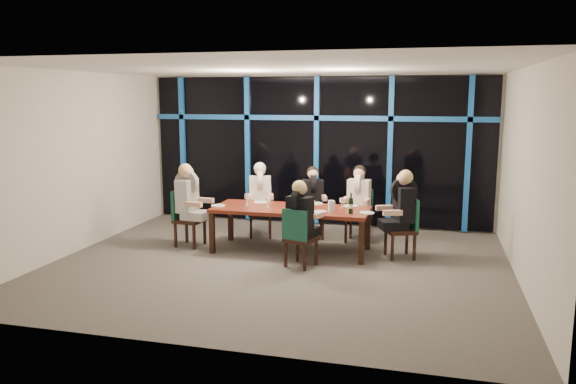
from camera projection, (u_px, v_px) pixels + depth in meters
The scene contains 29 objects.
room at pixel (278, 134), 8.37m from camera, with size 7.04×7.00×3.02m.
window_wall at pixel (318, 148), 11.25m from camera, with size 6.86×0.43×2.94m.
dining_table at pixel (291, 212), 9.36m from camera, with size 2.60×1.00×0.75m.
chair_far_left at pixel (260, 208), 10.47m from camera, with size 0.55×0.55×0.95m.
chair_far_mid at pixel (312, 210), 10.36m from camera, with size 0.53×0.53×0.91m.
chair_far_right at pixel (359, 212), 10.09m from camera, with size 0.48×0.48×0.94m.
chair_end_left at pixel (185, 215), 9.76m from camera, with size 0.51×0.51×0.99m.
chair_end_right at pixel (406, 225), 9.02m from camera, with size 0.59×0.59×0.98m.
chair_near_mid at pixel (298, 235), 8.50m from camera, with size 0.54×0.54×0.92m.
diner_far_left at pixel (260, 189), 10.32m from camera, with size 0.56×0.64×0.92m.
diner_far_mid at pixel (313, 192), 10.22m from camera, with size 0.53×0.62×0.88m.
diner_far_right at pixel (359, 192), 9.95m from camera, with size 0.49×0.61×0.92m.
diner_end_left at pixel (189, 193), 9.67m from camera, with size 0.64×0.52×0.96m.
diner_end_right at pixel (401, 201), 8.95m from camera, with size 0.67×0.60×0.95m.
diner_near_mid at pixel (301, 210), 8.50m from camera, with size 0.55×0.62×0.89m.
plate_far_left at pixel (261, 202), 9.79m from camera, with size 0.24×0.24×0.01m, color white.
plate_far_mid at pixel (316, 203), 9.68m from camera, with size 0.24×0.24×0.01m, color white.
plate_far_right at pixel (351, 206), 9.45m from camera, with size 0.24×0.24×0.01m, color white.
plate_end_left at pixel (218, 206), 9.50m from camera, with size 0.24×0.24×0.01m, color white.
plate_end_right at pixel (367, 213), 8.91m from camera, with size 0.24×0.24×0.01m, color white.
plate_near_mid at pixel (319, 212), 8.99m from camera, with size 0.24×0.24×0.01m, color white.
wine_bottle at pixel (351, 206), 8.87m from camera, with size 0.08×0.08×0.33m.
water_pitcher at pixel (331, 206), 8.98m from camera, with size 0.12×0.10×0.19m.
tea_light at pixel (288, 209), 9.17m from camera, with size 0.05×0.05×0.03m, color #FFA14C.
wine_glass_a at pixel (268, 200), 9.39m from camera, with size 0.06×0.06×0.16m.
wine_glass_b at pixel (294, 199), 9.49m from camera, with size 0.06×0.06×0.16m.
wine_glass_c at pixel (313, 203), 9.09m from camera, with size 0.07×0.07×0.17m.
wine_glass_d at pixel (247, 197), 9.53m from camera, with size 0.08×0.08×0.20m.
wine_glass_e at pixel (341, 201), 9.31m from camera, with size 0.06×0.06×0.17m.
Camera 1 is at (2.25, -8.09, 2.59)m, focal length 35.00 mm.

